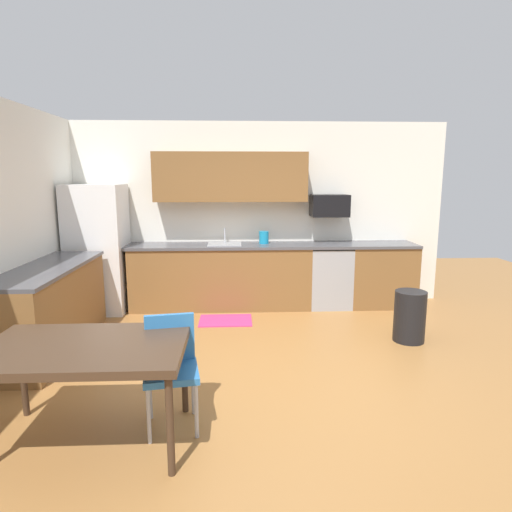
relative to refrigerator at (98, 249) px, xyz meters
name	(u,v)px	position (x,y,z in m)	size (l,w,h in m)	color
ground_plane	(261,376)	(2.18, -2.22, -0.90)	(12.00, 12.00, 0.00)	#9E6B38
wall_back	(251,214)	(2.18, 0.43, 0.45)	(5.80, 0.10, 2.70)	white
cabinet_run_back	(221,277)	(1.73, 0.08, -0.45)	(2.59, 0.60, 0.90)	brown
cabinet_run_back_right	(380,276)	(4.10, 0.08, -0.45)	(0.96, 0.60, 0.90)	brown
cabinet_run_left	(50,310)	(-0.12, -1.42, -0.45)	(0.60, 2.00, 0.90)	brown
countertop_back	(252,245)	(2.18, 0.08, 0.02)	(4.80, 0.64, 0.04)	#4C4C51
countertop_left	(46,268)	(-0.12, -1.42, 0.02)	(0.64, 2.00, 0.04)	#4C4C51
upper_cabinets_back	(231,177)	(1.88, 0.21, 1.00)	(2.20, 0.34, 0.70)	brown
refrigerator	(98,249)	(0.00, 0.00, 0.00)	(0.76, 0.70, 1.80)	white
oven_range	(329,276)	(3.32, 0.08, -0.45)	(0.60, 0.60, 0.91)	#999BA0
microwave	(329,206)	(3.32, 0.18, 0.59)	(0.54, 0.36, 0.32)	black
sink_basin	(225,248)	(1.78, 0.08, -0.02)	(0.48, 0.40, 0.14)	#A5A8AD
sink_faucet	(225,236)	(1.78, 0.26, 0.14)	(0.02, 0.02, 0.24)	#B2B5BA
dining_table	(85,353)	(0.88, -3.23, -0.22)	(1.40, 0.90, 0.75)	#422D1E
chair_near_table	(171,362)	(1.44, -3.01, -0.40)	(0.46, 0.46, 0.85)	#2D72B7
trash_bin	(410,316)	(3.97, -1.39, -0.60)	(0.36, 0.36, 0.60)	black
floor_mat	(226,320)	(1.80, -0.57, -0.89)	(0.70, 0.50, 0.01)	#CC3372
kettle	(264,238)	(2.36, 0.13, 0.12)	(0.14, 0.14, 0.20)	#198CBF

